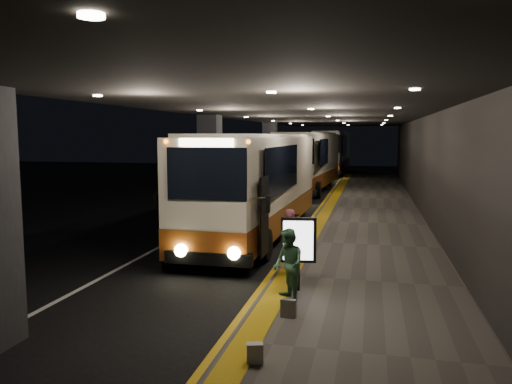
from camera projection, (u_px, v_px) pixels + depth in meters
The scene contains 17 objects.
ground at pixel (216, 248), 16.04m from camera, with size 90.00×90.00×0.00m, color black.
lane_line_white at pixel (211, 220), 21.28m from camera, with size 0.12×50.00×0.01m, color silver.
kerb_stripe_yellow at pixel (308, 224), 20.35m from camera, with size 0.18×50.00×0.01m, color gold.
sidewalk at pixel (368, 224), 19.80m from camera, with size 4.50×50.00×0.15m, color #514C44.
tactile_strip at pixel (320, 221), 20.22m from camera, with size 0.50×50.00×0.01m, color gold.
terminal_wall at pixel (431, 151), 18.97m from camera, with size 0.10×50.00×6.00m, color black.
support_columns at pixel (210, 170), 20.00m from camera, with size 0.80×24.80×4.40m.
canopy at pixel (313, 110), 19.80m from camera, with size 9.00×50.00×0.40m, color black.
coach_main at pixel (257, 189), 17.79m from camera, with size 2.65×11.42×3.54m.
coach_second at pixel (308, 164), 32.18m from camera, with size 3.17×11.81×3.67m.
coach_third at pixel (332, 154), 46.81m from camera, with size 2.85×12.32×3.86m.
passenger_boarding at pixel (291, 238), 13.13m from camera, with size 0.56×0.37×1.53m, color #C45B74.
passenger_waiting_green at pixel (288, 265), 10.40m from camera, with size 0.74×0.46×1.52m, color #3B6A46.
bag_polka at pixel (288, 308), 9.48m from camera, with size 0.29×0.12×0.35m, color black.
bag_plain at pixel (255, 353), 7.58m from camera, with size 0.25×0.14×0.31m, color beige.
info_sign at pixel (298, 242), 11.02m from camera, with size 0.79×0.23×1.65m.
stanchion_post at pixel (296, 236), 14.23m from camera, with size 0.05×0.05×1.20m, color black.
Camera 1 is at (4.81, -15.04, 3.60)m, focal length 35.00 mm.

